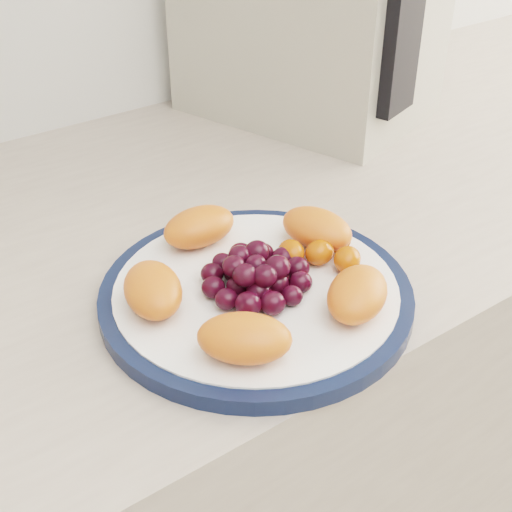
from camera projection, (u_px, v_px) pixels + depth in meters
counter at (212, 479)px, 1.03m from camera, size 3.50×0.60×0.90m
cabinet_face at (213, 493)px, 1.05m from camera, size 3.48×0.58×0.84m
plate_rim at (256, 295)px, 0.64m from camera, size 0.28×0.28×0.01m
plate_face at (256, 294)px, 0.64m from camera, size 0.25×0.25×0.02m
fruit_plate at (260, 271)px, 0.63m from camera, size 0.24×0.23×0.04m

